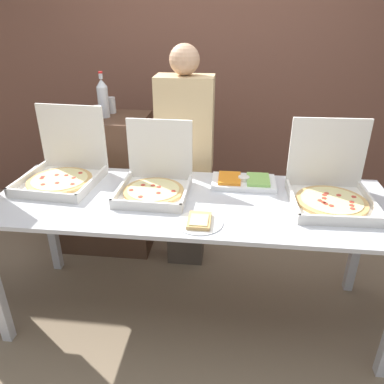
% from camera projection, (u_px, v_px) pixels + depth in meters
% --- Properties ---
extents(ground_plane, '(16.00, 16.00, 0.00)m').
position_uv_depth(ground_plane, '(192.00, 311.00, 2.60)').
color(ground_plane, '#847056').
extents(brick_wall_behind, '(10.00, 0.06, 2.80)m').
position_uv_depth(brick_wall_behind, '(213.00, 66.00, 3.49)').
color(brick_wall_behind, brown).
rests_on(brick_wall_behind, ground_plane).
extents(buffet_table, '(2.36, 0.83, 0.87)m').
position_uv_depth(buffet_table, '(192.00, 214.00, 2.25)').
color(buffet_table, silver).
rests_on(buffet_table, ground_plane).
extents(pizza_box_far_left, '(0.42, 0.44, 0.41)m').
position_uv_depth(pizza_box_far_left, '(155.00, 181.00, 2.27)').
color(pizza_box_far_left, silver).
rests_on(pizza_box_far_left, buffet_table).
extents(pizza_box_far_right, '(0.47, 0.48, 0.45)m').
position_uv_depth(pizza_box_far_right, '(330.00, 189.00, 2.15)').
color(pizza_box_far_right, silver).
rests_on(pizza_box_far_right, buffet_table).
extents(pizza_box_near_right, '(0.49, 0.51, 0.46)m').
position_uv_depth(pizza_box_near_right, '(63.00, 169.00, 2.41)').
color(pizza_box_near_right, silver).
rests_on(pizza_box_near_right, buffet_table).
extents(paper_plate_front_left, '(0.25, 0.25, 0.03)m').
position_uv_depth(paper_plate_front_left, '(199.00, 221.00, 1.96)').
color(paper_plate_front_left, white).
rests_on(paper_plate_front_left, buffet_table).
extents(veggie_tray, '(0.40, 0.24, 0.05)m').
position_uv_depth(veggie_tray, '(244.00, 181.00, 2.39)').
color(veggie_tray, white).
rests_on(veggie_tray, buffet_table).
extents(sideboard_podium, '(0.74, 0.47, 1.14)m').
position_uv_depth(sideboard_podium, '(106.00, 184.00, 3.12)').
color(sideboard_podium, '#4C3323').
rests_on(sideboard_podium, ground_plane).
extents(soda_bottle, '(0.08, 0.08, 0.33)m').
position_uv_depth(soda_bottle, '(103.00, 98.00, 2.78)').
color(soda_bottle, '#B7BCC1').
rests_on(soda_bottle, sideboard_podium).
extents(soda_can_silver, '(0.07, 0.07, 0.12)m').
position_uv_depth(soda_can_silver, '(111.00, 105.00, 2.93)').
color(soda_can_silver, silver).
rests_on(soda_can_silver, sideboard_podium).
extents(soda_can_colored, '(0.07, 0.07, 0.12)m').
position_uv_depth(soda_can_colored, '(97.00, 115.00, 2.67)').
color(soda_can_colored, '#334CB2').
rests_on(soda_can_colored, sideboard_podium).
extents(person_guest_plaid, '(0.40, 0.22, 1.69)m').
position_uv_depth(person_guest_plaid, '(185.00, 160.00, 2.77)').
color(person_guest_plaid, '#473D33').
rests_on(person_guest_plaid, ground_plane).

